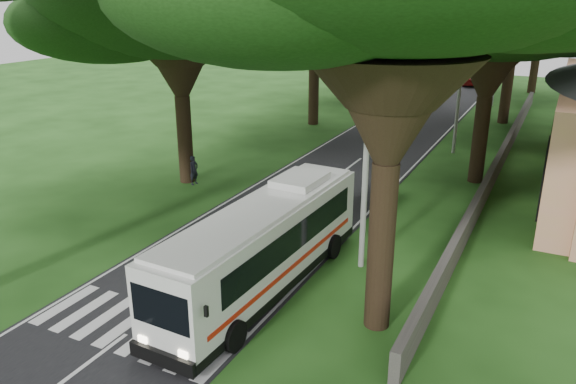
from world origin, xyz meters
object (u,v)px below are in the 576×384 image
Objects in this scene: coach_bus at (265,244)px; pole_mid at (459,96)px; distant_car_a at (416,99)px; pole_near at (365,174)px; pole_far at (497,64)px; pedestrian at (194,170)px; distant_car_c at (470,80)px.

pole_mid is at bearing 85.52° from coach_bus.
coach_bus reaches higher than distant_car_a.
pole_near is at bearing -90.00° from pole_mid.
pedestrian is (-12.77, -34.26, -3.29)m from pole_far.
pole_far reaches higher than distant_car_c.
coach_bus is 13.61m from pedestrian.
distant_car_c is at bearing -85.07° from distant_car_a.
pedestrian is at bearing 139.63° from coach_bus.
pole_mid is at bearing 128.00° from distant_car_a.
pole_near and pole_mid have the same top height.
pole_far is 2.22× the size of distant_car_a.
pole_mid is at bearing -33.93° from pedestrian.
pedestrian reaches higher than distant_car_a.
distant_car_a is (-7.09, 36.71, -3.54)m from pole_near.
pole_mid is at bearing 90.00° from pole_near.
distant_car_a is at bearing 112.99° from pole_mid.
distant_car_c is (-4.32, 12.27, -3.48)m from pole_far.
pole_far reaches higher than distant_car_a.
distant_car_a is at bearing -155.13° from pole_far.
pole_near is at bearing 115.95° from distant_car_a.
coach_bus is 6.76× the size of pedestrian.
pole_far is (0.00, 40.00, 0.00)m from pole_near.
pole_mid is 1.00× the size of pole_far.
pole_mid is 23.74m from coach_bus.
pole_mid reaches higher than coach_bus.
pole_mid is 18.50m from distant_car_a.
pole_far reaches higher than coach_bus.
pole_near is 0.66× the size of coach_bus.
pole_near is 4.48× the size of pedestrian.
pole_near is at bearing 53.38° from coach_bus.
distant_car_c is (-4.32, 52.27, -3.48)m from pole_near.
pole_near reaches higher than distant_car_a.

